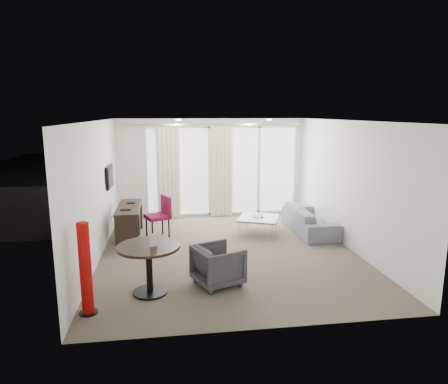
{
  "coord_description": "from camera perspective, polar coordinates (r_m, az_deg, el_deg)",
  "views": [
    {
      "loc": [
        -1.17,
        -7.6,
        2.75
      ],
      "look_at": [
        0.0,
        0.6,
        1.1
      ],
      "focal_mm": 32.0,
      "sensor_mm": 36.0,
      "label": 1
    }
  ],
  "objects": [
    {
      "name": "window_frame",
      "position": [
        10.78,
        -0.2,
        3.01
      ],
      "size": [
        4.1,
        0.06,
        2.44
      ],
      "primitive_type": null,
      "color": "white",
      "rests_on": "ground"
    },
    {
      "name": "ceiling",
      "position": [
        7.69,
        0.64,
        10.15
      ],
      "size": [
        5.0,
        6.0,
        0.0
      ],
      "primitive_type": "cube",
      "color": "white",
      "rests_on": "ground"
    },
    {
      "name": "balustrade",
      "position": [
        13.81,
        -1.9,
        1.9
      ],
      "size": [
        5.5,
        0.06,
        1.05
      ],
      "primitive_type": null,
      "color": "#B2B2B7",
      "rests_on": "terrace_slab"
    },
    {
      "name": "downlight_a",
      "position": [
        9.2,
        -6.54,
        10.2
      ],
      "size": [
        0.12,
        0.12,
        0.02
      ],
      "primitive_type": "cylinder",
      "color": "#FFE0B2",
      "rests_on": "ceiling"
    },
    {
      "name": "remote",
      "position": [
        9.23,
        5.43,
        -3.79
      ],
      "size": [
        0.05,
        0.15,
        0.02
      ],
      "primitive_type": null,
      "rotation": [
        0.0,
        0.0,
        -0.04
      ],
      "color": "black",
      "rests_on": "coffee_table"
    },
    {
      "name": "curtain_right",
      "position": [
        10.63,
        -0.36,
        2.89
      ],
      "size": [
        0.6,
        0.2,
        2.38
      ],
      "primitive_type": null,
      "color": "beige",
      "rests_on": "ground"
    },
    {
      "name": "round_table",
      "position": [
        6.34,
        -10.63,
        -10.82
      ],
      "size": [
        1.18,
        1.18,
        0.77
      ],
      "primitive_type": null,
      "rotation": [
        0.0,
        0.0,
        -0.25
      ],
      "color": "black",
      "rests_on": "floor"
    },
    {
      "name": "rattan_chair_b",
      "position": [
        13.41,
        6.36,
        1.16
      ],
      "size": [
        0.72,
        0.72,
        0.82
      ],
      "primitive_type": null,
      "rotation": [
        0.0,
        0.0,
        0.36
      ],
      "color": "brown",
      "rests_on": "terrace_slab"
    },
    {
      "name": "wall_left",
      "position": [
        7.85,
        -17.73,
        0.08
      ],
      "size": [
        0.0,
        6.0,
        2.6
      ],
      "primitive_type": "cube",
      "color": "silver",
      "rests_on": "ground"
    },
    {
      "name": "desk",
      "position": [
        9.1,
        -13.34,
        -4.23
      ],
      "size": [
        0.49,
        1.56,
        0.73
      ],
      "primitive_type": null,
      "color": "black",
      "rests_on": "floor"
    },
    {
      "name": "wall_right",
      "position": [
        8.56,
        17.4,
        1.0
      ],
      "size": [
        0.0,
        6.0,
        2.6
      ],
      "primitive_type": "cube",
      "color": "silver",
      "rests_on": "ground"
    },
    {
      "name": "floor",
      "position": [
        8.16,
        0.6,
        -8.42
      ],
      "size": [
        5.0,
        6.0,
        0.0
      ],
      "primitive_type": "cube",
      "color": "brown",
      "rests_on": "ground"
    },
    {
      "name": "tv",
      "position": [
        9.24,
        -16.03,
        2.12
      ],
      "size": [
        0.05,
        0.8,
        0.5
      ],
      "primitive_type": null,
      "color": "black",
      "rests_on": "wall_left"
    },
    {
      "name": "desk_chair",
      "position": [
        9.01,
        -9.51,
        -3.56
      ],
      "size": [
        0.65,
        0.64,
        0.94
      ],
      "primitive_type": null,
      "rotation": [
        0.0,
        0.0,
        0.38
      ],
      "color": "maroon",
      "rests_on": "floor"
    },
    {
      "name": "downlight_b",
      "position": [
        9.5,
        6.43,
        10.24
      ],
      "size": [
        0.12,
        0.12,
        0.02
      ],
      "primitive_type": "cylinder",
      "color": "#FFE0B2",
      "rests_on": "ceiling"
    },
    {
      "name": "curtain_track",
      "position": [
        10.49,
        -1.74,
        9.63
      ],
      "size": [
        4.8,
        0.04,
        0.04
      ],
      "primitive_type": null,
      "color": "#B2B2B7",
      "rests_on": "ceiling"
    },
    {
      "name": "red_lamp",
      "position": [
        5.86,
        -19.18,
        -10.34
      ],
      "size": [
        0.32,
        0.32,
        1.31
      ],
      "primitive_type": "cylinder",
      "rotation": [
        0.0,
        0.0,
        -0.26
      ],
      "color": "#A50A07",
      "rests_on": "floor"
    },
    {
      "name": "wall_front",
      "position": [
        4.96,
        5.91,
        -5.81
      ],
      "size": [
        5.0,
        0.0,
        2.6
      ],
      "primitive_type": "cube",
      "color": "silver",
      "rests_on": "ground"
    },
    {
      "name": "window_panel",
      "position": [
        10.8,
        -0.21,
        3.02
      ],
      "size": [
        4.0,
        0.02,
        2.38
      ],
      "primitive_type": null,
      "color": "white",
      "rests_on": "ground"
    },
    {
      "name": "coffee_table",
      "position": [
        9.26,
        4.94,
        -4.78
      ],
      "size": [
        1.15,
        1.15,
        0.39
      ],
      "primitive_type": null,
      "rotation": [
        0.0,
        0.0,
        -0.4
      ],
      "color": "gray",
      "rests_on": "floor"
    },
    {
      "name": "sofa",
      "position": [
        9.59,
        12.1,
        -3.86
      ],
      "size": [
        0.78,
        1.98,
        0.58
      ],
      "primitive_type": "imported",
      "rotation": [
        0.0,
        0.0,
        1.57
      ],
      "color": "slate",
      "rests_on": "floor"
    },
    {
      "name": "curtain_left",
      "position": [
        10.53,
        -7.93,
        2.7
      ],
      "size": [
        0.6,
        0.2,
        2.38
      ],
      "primitive_type": null,
      "color": "beige",
      "rests_on": "ground"
    },
    {
      "name": "rattan_table",
      "position": [
        12.05,
        4.86,
        -0.72
      ],
      "size": [
        0.55,
        0.55,
        0.5
      ],
      "primitive_type": null,
      "rotation": [
        0.0,
        0.0,
        -0.1
      ],
      "color": "brown",
      "rests_on": "terrace_slab"
    },
    {
      "name": "tub_armchair",
      "position": [
        6.57,
        -0.84,
        -10.4
      ],
      "size": [
        0.92,
        0.91,
        0.65
      ],
      "primitive_type": "imported",
      "rotation": [
        0.0,
        0.0,
        1.95
      ],
      "color": "#343437",
      "rests_on": "floor"
    },
    {
      "name": "terrace_slab",
      "position": [
        12.51,
        -1.16,
        -1.71
      ],
      "size": [
        5.6,
        3.0,
        0.12
      ],
      "primitive_type": "cube",
      "color": "#4D4D50",
      "rests_on": "ground"
    },
    {
      "name": "magazine",
      "position": [
        9.27,
        4.81,
        -3.71
      ],
      "size": [
        0.24,
        0.3,
        0.02
      ],
      "primitive_type": null,
      "rotation": [
        0.0,
        0.0,
        -0.02
      ],
      "color": "gray",
      "rests_on": "coffee_table"
    },
    {
      "name": "rattan_chair_a",
      "position": [
        12.78,
        3.44,
        0.82
      ],
      "size": [
        0.69,
        0.69,
        0.87
      ],
      "primitive_type": null,
      "rotation": [
        0.0,
        0.0,
        -0.19
      ],
      "color": "brown",
      "rests_on": "terrace_slab"
    },
    {
      "name": "menu_card",
      "position": [
        6.17,
        -10.0,
        -8.13
      ],
      "size": [
        0.11,
        0.04,
        0.2
      ],
      "primitive_type": null,
      "rotation": [
        0.0,
        0.0,
        0.23
      ],
      "color": "white",
      "rests_on": "round_table"
    }
  ]
}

